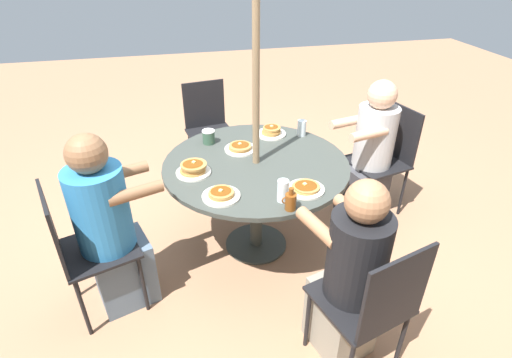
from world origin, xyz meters
TOP-DOWN VIEW (x-y plane):
  - ground_plane at (0.00, 0.00)m, footprint 12.00×12.00m
  - patio_table at (0.00, 0.00)m, footprint 1.26×1.26m
  - umbrella_pole at (0.00, 0.00)m, footprint 0.05×0.05m
  - patio_chair_north at (0.19, -1.16)m, footprint 0.48×0.48m
  - patio_chair_east at (1.12, 0.38)m, footprint 0.52×0.52m
  - diner_east at (0.96, 0.32)m, footprint 0.53×0.45m
  - patio_chair_south at (-0.32, 1.13)m, footprint 0.51×0.51m
  - diner_south at (-0.28, 0.97)m, footprint 0.41×0.50m
  - patio_chair_west at (-1.15, -0.26)m, footprint 0.50×0.50m
  - diner_west at (-0.98, -0.23)m, footprint 0.52×0.40m
  - pancake_plate_a at (-0.21, 0.41)m, footprint 0.23×0.23m
  - pancake_plate_b at (0.29, 0.37)m, footprint 0.23×0.23m
  - pancake_plate_c at (-0.21, -0.39)m, footprint 0.23×0.23m
  - pancake_plate_d at (0.07, -0.20)m, footprint 0.23×0.23m
  - pancake_plate_e at (0.43, 0.05)m, footprint 0.23×0.23m
  - syrup_bottle at (-0.07, 0.57)m, footprint 0.09×0.07m
  - coffee_cup at (0.27, -0.36)m, footprint 0.09×0.09m
  - drinking_glass_a at (-0.43, -0.34)m, footprint 0.07×0.07m
  - drinking_glass_b at (-0.05, 0.48)m, footprint 0.07×0.07m

SIDE VIEW (x-z plane):
  - ground_plane at x=0.00m, z-range 0.00..0.00m
  - patio_chair_north at x=0.19m, z-range 0.07..0.97m
  - patio_chair_east at x=1.12m, z-range 0.07..0.97m
  - patio_chair_south at x=-0.32m, z-range 0.07..0.97m
  - patio_chair_west at x=-1.15m, z-range 0.07..0.97m
  - diner_south at x=-0.28m, z-range -0.04..1.09m
  - diner_west at x=-0.98m, z-range -0.04..1.11m
  - diner_east at x=0.96m, z-range -0.04..1.14m
  - patio_table at x=0.00m, z-range 0.27..1.00m
  - pancake_plate_a at x=-0.21m, z-range 0.72..0.76m
  - pancake_plate_b at x=0.29m, z-range 0.72..0.77m
  - pancake_plate_d at x=0.07m, z-range 0.72..0.77m
  - pancake_plate_c at x=-0.21m, z-range 0.71..0.79m
  - pancake_plate_e at x=0.43m, z-range 0.72..0.80m
  - coffee_cup at x=0.27m, z-range 0.73..0.83m
  - syrup_bottle at x=-0.07m, z-range 0.71..0.85m
  - drinking_glass_a at x=-0.43m, z-range 0.73..0.85m
  - drinking_glass_b at x=-0.05m, z-range 0.73..0.86m
  - umbrella_pole at x=0.00m, z-range 0.00..2.26m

